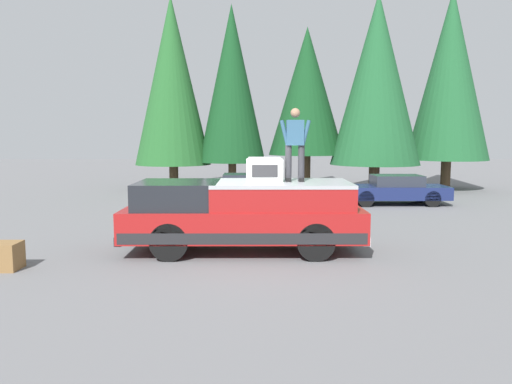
{
  "coord_description": "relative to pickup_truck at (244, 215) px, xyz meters",
  "views": [
    {
      "loc": [
        -11.36,
        -0.3,
        2.72
      ],
      "look_at": [
        0.52,
        -0.34,
        1.35
      ],
      "focal_mm": 34.62,
      "sensor_mm": 36.0,
      "label": 1
    }
  ],
  "objects": [
    {
      "name": "pickup_truck",
      "position": [
        0.0,
        0.0,
        0.0
      ],
      "size": [
        2.01,
        5.54,
        1.65
      ],
      "color": "maroon",
      "rests_on": "ground"
    },
    {
      "name": "conifer_left",
      "position": [
        12.44,
        -6.07,
        4.46
      ],
      "size": [
        4.27,
        4.27,
        9.38
      ],
      "color": "#4C3826",
      "rests_on": "ground"
    },
    {
      "name": "conifer_far_left",
      "position": [
        13.2,
        -9.84,
        4.76
      ],
      "size": [
        3.95,
        3.95,
        9.78
      ],
      "color": "#4C3826",
      "rests_on": "ground"
    },
    {
      "name": "conifer_center_right",
      "position": [
        13.45,
        0.86,
        4.35
      ],
      "size": [
        3.33,
        3.33,
        9.09
      ],
      "color": "#4C3826",
      "rests_on": "ground"
    },
    {
      "name": "compressor_unit",
      "position": [
        0.13,
        -0.49,
        1.05
      ],
      "size": [
        0.65,
        0.84,
        0.56
      ],
      "color": "silver",
      "rests_on": "pickup_truck"
    },
    {
      "name": "wooden_crate",
      "position": [
        -1.57,
        4.81,
        -0.59
      ],
      "size": [
        0.56,
        0.56,
        0.56
      ],
      "primitive_type": "cube",
      "color": "olive",
      "rests_on": "ground"
    },
    {
      "name": "parked_car_white",
      "position": [
        8.53,
        0.13,
        -0.29
      ],
      "size": [
        1.64,
        4.1,
        1.16
      ],
      "color": "white",
      "rests_on": "ground"
    },
    {
      "name": "conifer_center_left",
      "position": [
        13.72,
        -2.89,
        4.01
      ],
      "size": [
        3.8,
        3.8,
        8.06
      ],
      "color": "#4C3826",
      "rests_on": "ground"
    },
    {
      "name": "person_on_truck_bed",
      "position": [
        0.06,
        -1.19,
        1.68
      ],
      "size": [
        0.29,
        0.72,
        1.69
      ],
      "color": "#333338",
      "rests_on": "pickup_truck"
    },
    {
      "name": "conifer_right",
      "position": [
        13.58,
        3.84,
        4.5
      ],
      "size": [
        3.77,
        3.77,
        9.53
      ],
      "color": "#4C3826",
      "rests_on": "ground"
    },
    {
      "name": "ground_plane",
      "position": [
        -0.02,
        0.05,
        -0.87
      ],
      "size": [
        90.0,
        90.0,
        0.0
      ],
      "primitive_type": "plane",
      "color": "slate"
    },
    {
      "name": "parked_car_navy",
      "position": [
        7.93,
        -5.79,
        -0.29
      ],
      "size": [
        1.64,
        4.1,
        1.16
      ],
      "color": "navy",
      "rests_on": "ground"
    }
  ]
}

